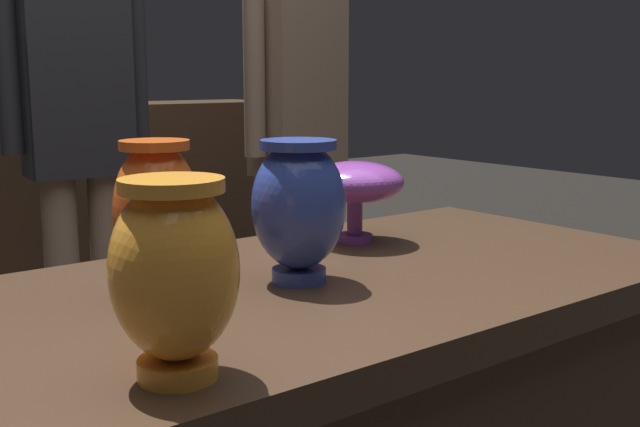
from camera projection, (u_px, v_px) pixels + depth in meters
name	position (u px, v px, depth m)	size (l,w,h in m)	color
vase_centerpiece	(299.00, 205.00, 1.14)	(0.14, 0.14, 0.21)	#2D429E
vase_tall_behind	(157.00, 213.00, 1.06)	(0.12, 0.12, 0.22)	#E55B1E
vase_left_accent	(355.00, 184.00, 1.42)	(0.18, 0.18, 0.15)	#7A388E
vase_right_accent	(175.00, 271.00, 0.77)	(0.13, 0.13, 0.21)	orange
shelf_vase_right	(102.00, 88.00, 3.15)	(0.11, 0.11, 0.19)	#2D429E
visitor_near_right	(298.00, 133.00, 2.67)	(0.47, 0.22, 1.55)	#232328
visitor_center_back	(78.00, 128.00, 2.44)	(0.47, 0.20, 1.60)	#846B56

